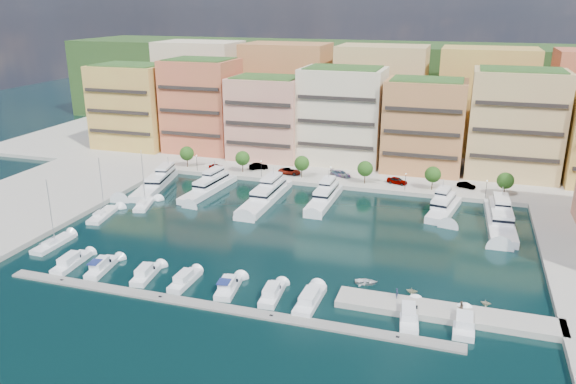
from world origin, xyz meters
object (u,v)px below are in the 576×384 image
object	(u,v)px
cruiser_2	(146,274)
car_4	(397,181)
yacht_2	(267,195)
car_0	(216,166)
tree_5	(505,181)
yacht_5	(444,207)
car_1	(259,166)
person_0	(397,293)
lamppost_0	(197,160)
cruiser_4	(228,287)
tree_2	(302,163)
cruiser_6	(310,300)
yacht_1	(210,187)
car_2	(290,171)
tree_3	(365,169)
lamppost_3	(406,179)
car_5	(466,185)
yacht_0	(157,182)
cruiser_9	(464,325)
lamppost_1	(261,166)
yacht_6	(500,218)
tree_0	(187,153)
tender_1	(412,290)
tree_4	(433,175)
lamppost_2	(331,172)
tender_0	(366,282)
yacht_3	(325,197)
cruiser_0	(71,263)
sailboat_2	(144,205)
tree_1	(243,158)
cruiser_1	(102,267)
tender_3	(486,303)
sailboat_1	(103,215)
person_1	(461,307)
cruiser_5	(272,294)
lamppost_4	(487,186)
cruiser_8	(409,316)
cruiser_3	(185,281)

from	to	relation	value
cruiser_2	car_4	world-z (taller)	car_4
yacht_2	car_0	size ratio (longest dim) A/B	6.33
tree_5	yacht_5	size ratio (longest dim) A/B	0.34
car_1	person_0	size ratio (longest dim) A/B	3.06
lamppost_0	cruiser_4	bearing A→B (deg)	-59.42
tree_2	cruiser_6	size ratio (longest dim) A/B	0.61
lamppost_0	yacht_1	size ratio (longest dim) A/B	0.20
car_2	lamppost_0	bearing A→B (deg)	99.76
tree_3	lamppost_3	distance (m)	10.30
yacht_2	car_5	xyz separation A→B (m)	(43.47, 19.51, 0.50)
car_1	car_5	distance (m)	52.75
yacht_0	cruiser_9	xyz separation A→B (m)	(73.19, -43.23, -0.66)
lamppost_1	cruiser_9	world-z (taller)	lamppost_1
yacht_6	tree_0	bearing A→B (deg)	168.96
lamppost_3	cruiser_9	world-z (taller)	lamppost_3
cruiser_6	tender_1	bearing A→B (deg)	29.01
tree_4	lamppost_2	bearing A→B (deg)	-174.53
lamppost_3	tender_0	distance (m)	47.14
car_0	person_0	world-z (taller)	person_0
lamppost_2	car_0	distance (m)	32.09
tree_4	lamppost_1	bearing A→B (deg)	-176.87
yacht_3	cruiser_4	distance (m)	45.22
lamppost_2	cruiser_0	distance (m)	64.58
lamppost_2	car_0	world-z (taller)	lamppost_2
tree_2	car_1	world-z (taller)	tree_2
sailboat_2	car_4	world-z (taller)	sailboat_2
tender_0	tree_1	bearing A→B (deg)	28.28
cruiser_1	cruiser_4	distance (m)	23.20
tree_0	car_5	xyz separation A→B (m)	(71.74, 3.71, -3.04)
tree_5	tender_3	xyz separation A→B (m)	(-4.53, -50.49, -4.33)
yacht_2	sailboat_1	xyz separation A→B (m)	(-29.42, -20.68, -0.90)
lamppost_2	yacht_3	bearing A→B (deg)	-83.09
tender_1	tender_0	xyz separation A→B (m)	(-7.32, 0.86, -0.08)
tree_2	person_1	distance (m)	68.74
cruiser_5	lamppost_4	bearing A→B (deg)	60.34
tree_2	lamppost_1	size ratio (longest dim) A/B	1.35
lamppost_3	cruiser_0	bearing A→B (deg)	-132.06
cruiser_4	car_2	size ratio (longest dim) A/B	1.34
lamppost_3	car_1	xyz separation A→B (m)	(-39.01, 6.01, -2.00)
cruiser_8	car_0	distance (m)	81.68
lamppost_3	tender_3	world-z (taller)	lamppost_3
tree_5	cruiser_3	distance (m)	77.17
tree_5	lamppost_4	world-z (taller)	tree_5
cruiser_9	car_5	bearing A→B (deg)	90.64
yacht_0	sailboat_2	xyz separation A→B (m)	(4.55, -13.47, -0.89)
car_1	lamppost_4	bearing A→B (deg)	-120.87
lamppost_2	cruiser_5	world-z (taller)	lamppost_2
lamppost_2	tender_0	size ratio (longest dim) A/B	1.16
tender_3	car_5	distance (m)	54.35
lamppost_1	yacht_2	world-z (taller)	yacht_2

